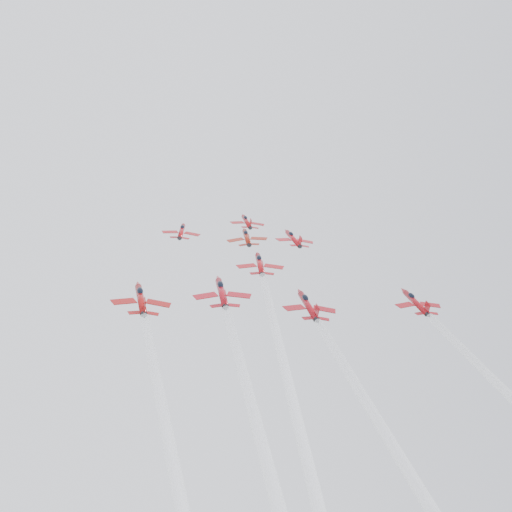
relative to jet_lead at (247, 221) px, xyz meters
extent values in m
cylinder|color=#A10F13|center=(0.00, -0.28, -0.27)|extent=(1.02, 8.26, 6.09)
cone|color=#A10F13|center=(0.00, 4.41, 2.93)|extent=(1.02, 2.27, 2.00)
cone|color=black|center=(0.00, -4.58, -3.21)|extent=(1.02, 1.50, 1.47)
ellipsoid|color=black|center=(0.00, 1.23, 1.32)|extent=(0.93, 2.16, 1.85)
cube|color=#A10F13|center=(-2.51, -0.87, -0.73)|extent=(3.81, 2.46, 1.02)
cube|color=#A10F13|center=(2.51, -0.87, -0.73)|extent=(3.81, 2.46, 1.02)
cube|color=#A10F13|center=(0.00, -4.29, -1.66)|extent=(0.11, 2.43, 2.48)
cube|color=#A10F13|center=(-1.30, -3.81, -2.68)|extent=(1.83, 1.22, 0.59)
cube|color=#A10F13|center=(1.30, -3.81, -2.68)|extent=(1.83, 1.22, 0.59)
cylinder|color=#A60F14|center=(-16.93, -9.09, -6.29)|extent=(1.01, 8.14, 6.00)
cone|color=#A60F14|center=(-16.93, -4.48, -3.14)|extent=(1.01, 2.23, 1.97)
cone|color=black|center=(-16.93, -13.33, -9.18)|extent=(1.01, 1.48, 1.45)
ellipsoid|color=black|center=(-16.93, -7.61, -4.72)|extent=(0.92, 2.13, 1.82)
cube|color=#A60F14|center=(-19.41, -9.67, -6.74)|extent=(3.75, 2.42, 1.01)
cube|color=#A60F14|center=(-14.46, -9.67, -6.74)|extent=(3.75, 2.42, 1.01)
cube|color=#A60F14|center=(-16.93, -13.04, -7.65)|extent=(0.11, 2.40, 2.44)
cube|color=#A60F14|center=(-18.22, -12.57, -8.67)|extent=(1.80, 1.20, 0.58)
cube|color=#A60F14|center=(-15.65, -12.57, -8.67)|extent=(1.80, 1.20, 0.58)
cylinder|color=maroon|center=(-2.08, -10.43, -7.20)|extent=(1.09, 8.80, 6.49)
cone|color=maroon|center=(-2.08, -5.43, -3.79)|extent=(1.09, 2.42, 2.13)
cone|color=black|center=(-2.08, -15.01, -10.33)|extent=(1.09, 1.60, 1.57)
ellipsoid|color=black|center=(-2.08, -8.82, -5.51)|extent=(0.99, 2.30, 1.97)
cube|color=maroon|center=(-4.75, -11.05, -7.69)|extent=(4.05, 2.62, 1.09)
cube|color=maroon|center=(0.60, -11.05, -7.69)|extent=(4.05, 2.62, 1.09)
cube|color=maroon|center=(-2.08, -14.70, -8.68)|extent=(0.12, 2.59, 2.64)
cube|color=maroon|center=(-3.46, -14.19, -9.77)|extent=(1.95, 1.30, 0.62)
cube|color=maroon|center=(-0.69, -14.19, -9.77)|extent=(1.95, 1.30, 0.62)
cylinder|color=#B31119|center=(9.35, -9.49, -6.56)|extent=(1.09, 8.77, 6.47)
cone|color=#B31119|center=(9.35, -4.51, -3.16)|extent=(1.09, 2.41, 2.12)
cone|color=black|center=(9.35, -14.05, -9.68)|extent=(1.09, 1.59, 1.57)
ellipsoid|color=black|center=(9.35, -7.89, -4.87)|extent=(0.99, 2.30, 1.96)
cube|color=#B31119|center=(6.68, -10.11, -7.04)|extent=(4.04, 2.61, 1.08)
cube|color=#B31119|center=(12.02, -10.11, -7.04)|extent=(4.04, 2.61, 1.08)
cube|color=#B31119|center=(9.35, -13.74, -8.03)|extent=(0.12, 2.58, 2.63)
cube|color=#B31119|center=(7.97, -13.24, -9.12)|extent=(1.94, 1.29, 0.62)
cube|color=#B31119|center=(10.73, -13.24, -9.12)|extent=(1.94, 1.29, 0.62)
cylinder|color=#AD1016|center=(-2.14, -23.90, -16.40)|extent=(1.13, 9.14, 6.74)
cone|color=#AD1016|center=(-2.14, -18.72, -12.86)|extent=(1.13, 2.51, 2.21)
cone|color=black|center=(-2.14, -28.66, -19.65)|extent=(1.13, 1.66, 1.63)
ellipsoid|color=black|center=(-2.14, -22.24, -14.64)|extent=(1.03, 2.39, 2.04)
cube|color=#AD1016|center=(-4.92, -24.55, -16.91)|extent=(4.21, 2.72, 1.13)
cube|color=#AD1016|center=(0.64, -24.55, -16.91)|extent=(4.21, 2.72, 1.13)
cube|color=#AD1016|center=(-2.14, -28.34, -17.94)|extent=(0.12, 2.69, 2.75)
cube|color=#AD1016|center=(-3.58, -27.81, -19.07)|extent=(2.02, 1.35, 0.65)
cube|color=#AD1016|center=(-0.70, -27.81, -19.07)|extent=(2.02, 1.35, 0.65)
cylinder|color=white|center=(-2.14, -67.26, -46.01)|extent=(1.44, 77.32, 53.43)
cylinder|color=#9A0F0E|center=(-25.80, -39.25, -26.88)|extent=(1.15, 9.24, 6.82)
cone|color=#9A0F0E|center=(-25.80, -34.00, -23.30)|extent=(1.15, 2.54, 2.24)
cone|color=black|center=(-25.80, -44.06, -30.17)|extent=(1.15, 1.68, 1.65)
ellipsoid|color=black|center=(-25.80, -37.56, -25.10)|extent=(1.04, 2.42, 2.07)
cube|color=#9A0F0E|center=(-28.61, -39.90, -27.39)|extent=(4.26, 2.75, 1.14)
cube|color=#9A0F0E|center=(-22.99, -39.90, -27.39)|extent=(4.26, 2.75, 1.14)
cube|color=#9A0F0E|center=(-25.80, -43.73, -28.43)|extent=(0.12, 2.72, 2.78)
cube|color=#9A0F0E|center=(-27.26, -43.20, -29.58)|extent=(2.05, 1.36, 0.66)
cube|color=#9A0F0E|center=(-24.34, -43.20, -29.58)|extent=(2.05, 1.36, 0.66)
cylinder|color=#A8101B|center=(-11.83, -36.03, -24.69)|extent=(1.20, 9.68, 7.14)
cone|color=#A8101B|center=(-11.83, -30.54, -20.94)|extent=(1.20, 2.66, 2.34)
cone|color=black|center=(-11.83, -41.08, -28.13)|extent=(1.20, 1.76, 1.73)
ellipsoid|color=black|center=(-11.83, -34.27, -22.82)|extent=(1.09, 2.53, 2.16)
cube|color=#A8101B|center=(-14.78, -36.72, -25.22)|extent=(4.46, 2.88, 1.20)
cube|color=#A8101B|center=(-8.89, -36.72, -25.22)|extent=(4.46, 2.88, 1.20)
cube|color=#A8101B|center=(-11.83, -40.73, -26.31)|extent=(0.13, 2.85, 2.91)
cube|color=#A8101B|center=(-13.36, -40.18, -27.51)|extent=(2.14, 1.42, 0.69)
cube|color=#A8101B|center=(-10.31, -40.18, -27.51)|extent=(2.14, 1.42, 0.69)
cylinder|color=maroon|center=(2.93, -39.45, -27.02)|extent=(1.12, 9.06, 6.68)
cone|color=maroon|center=(2.93, -34.31, -23.51)|extent=(1.12, 2.49, 2.19)
cone|color=black|center=(2.93, -44.17, -30.24)|extent=(1.12, 1.64, 1.62)
ellipsoid|color=black|center=(2.93, -37.80, -25.27)|extent=(1.02, 2.37, 2.02)
cube|color=maroon|center=(0.17, -40.10, -27.52)|extent=(4.17, 2.70, 1.12)
cube|color=maroon|center=(5.68, -40.10, -27.52)|extent=(4.17, 2.70, 1.12)
cube|color=maroon|center=(2.93, -43.85, -28.54)|extent=(0.12, 2.67, 2.72)
cube|color=maroon|center=(1.50, -43.33, -29.66)|extent=(2.00, 1.33, 0.64)
cube|color=maroon|center=(4.35, -43.33, -29.66)|extent=(2.00, 1.33, 0.64)
cylinder|color=maroon|center=(24.92, -36.99, -25.34)|extent=(1.04, 8.40, 6.19)
cone|color=maroon|center=(24.92, -32.22, -22.08)|extent=(1.04, 2.30, 2.03)
cone|color=black|center=(24.92, -41.36, -28.32)|extent=(1.04, 1.52, 1.50)
ellipsoid|color=black|center=(24.92, -35.46, -23.72)|extent=(0.95, 2.20, 1.88)
cube|color=maroon|center=(22.36, -37.58, -25.80)|extent=(3.87, 2.50, 1.04)
cube|color=maroon|center=(27.47, -37.58, -25.80)|extent=(3.87, 2.50, 1.04)
cube|color=maroon|center=(24.92, -41.06, -26.74)|extent=(0.11, 2.47, 2.52)
cube|color=maroon|center=(23.59, -40.58, -27.79)|extent=(1.86, 1.24, 0.60)
cube|color=maroon|center=(26.24, -40.58, -27.79)|extent=(1.86, 1.24, 0.60)
camera|label=1|loc=(-27.67, -133.80, -41.68)|focal=40.00mm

